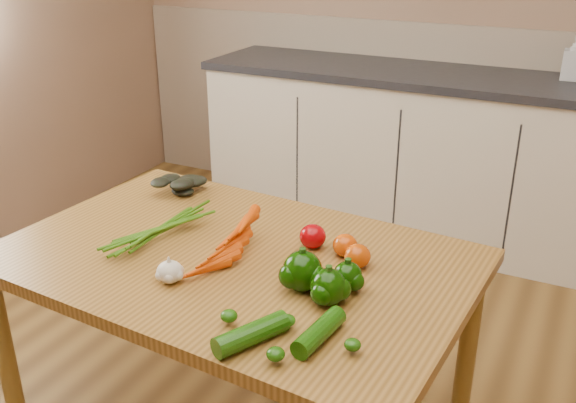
# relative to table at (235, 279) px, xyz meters

# --- Properties ---
(room) EXTENTS (4.04, 5.04, 2.64)m
(room) POSITION_rel_table_xyz_m (0.09, -0.15, 0.61)
(room) COLOR brown
(room) RESTS_ON ground
(counter_run) EXTENTS (2.84, 0.64, 1.14)m
(counter_run) POSITION_rel_table_xyz_m (0.30, 1.87, -0.18)
(counter_run) COLOR beige
(counter_run) RESTS_ON ground
(table) EXTENTS (1.39, 0.95, 0.72)m
(table) POSITION_rel_table_xyz_m (0.00, 0.00, 0.00)
(table) COLOR olive
(table) RESTS_ON ground
(soap_bottle_b) EXTENTS (0.10, 0.10, 0.21)m
(soap_bottle_b) POSITION_rel_table_xyz_m (0.71, 1.98, 0.37)
(soap_bottle_b) COLOR silver
(soap_bottle_b) RESTS_ON counter_run
(carrot_bunch) EXTENTS (0.26, 0.21, 0.07)m
(carrot_bunch) POSITION_rel_table_xyz_m (-0.08, -0.02, 0.11)
(carrot_bunch) COLOR #DE4705
(carrot_bunch) RESTS_ON table
(leafy_greens) EXTENTS (0.19, 0.17, 0.10)m
(leafy_greens) POSITION_rel_table_xyz_m (-0.43, 0.31, 0.13)
(leafy_greens) COLOR black
(leafy_greens) RESTS_ON table
(garlic_bulb) EXTENTS (0.07, 0.07, 0.06)m
(garlic_bulb) POSITION_rel_table_xyz_m (-0.07, -0.21, 0.11)
(garlic_bulb) COLOR silver
(garlic_bulb) RESTS_ON table
(pepper_a) EXTENTS (0.11, 0.11, 0.11)m
(pepper_a) POSITION_rel_table_xyz_m (0.26, -0.08, 0.13)
(pepper_a) COLOR #0D3302
(pepper_a) RESTS_ON table
(pepper_b) EXTENTS (0.08, 0.08, 0.08)m
(pepper_b) POSITION_rel_table_xyz_m (0.36, -0.03, 0.12)
(pepper_b) COLOR #0D3302
(pepper_b) RESTS_ON table
(pepper_c) EXTENTS (0.09, 0.09, 0.09)m
(pepper_c) POSITION_rel_table_xyz_m (0.35, -0.12, 0.13)
(pepper_c) COLOR #0D3302
(pepper_c) RESTS_ON table
(tomato_a) EXTENTS (0.08, 0.08, 0.07)m
(tomato_a) POSITION_rel_table_xyz_m (0.18, 0.14, 0.12)
(tomato_a) COLOR #990207
(tomato_a) RESTS_ON table
(tomato_b) EXTENTS (0.07, 0.07, 0.07)m
(tomato_b) POSITION_rel_table_xyz_m (0.29, 0.14, 0.11)
(tomato_b) COLOR #C34004
(tomato_b) RESTS_ON table
(tomato_c) EXTENTS (0.07, 0.07, 0.07)m
(tomato_c) POSITION_rel_table_xyz_m (0.34, 0.09, 0.11)
(tomato_c) COLOR #C34004
(tomato_c) RESTS_ON table
(zucchini_a) EXTENTS (0.07, 0.18, 0.05)m
(zucchini_a) POSITION_rel_table_xyz_m (0.39, -0.27, 0.10)
(zucchini_a) COLOR #134207
(zucchini_a) RESTS_ON table
(zucchini_b) EXTENTS (0.13, 0.19, 0.05)m
(zucchini_b) POSITION_rel_table_xyz_m (0.26, -0.35, 0.11)
(zucchini_b) COLOR #134207
(zucchini_b) RESTS_ON table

